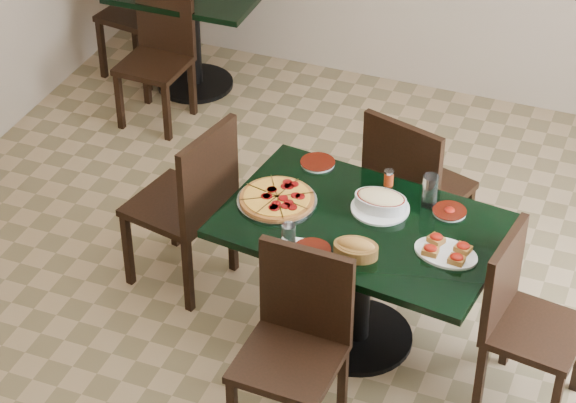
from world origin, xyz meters
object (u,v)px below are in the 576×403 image
at_px(chair_far, 411,184).
at_px(bread_basket, 356,248).
at_px(chair_left, 192,198).
at_px(chair_right, 521,314).
at_px(back_chair_near, 159,50).
at_px(bruschetta_platter, 446,250).
at_px(back_chair_left, 148,6).
at_px(main_table, 361,253).
at_px(pepperoni_pizza, 277,199).
at_px(chair_near, 296,336).
at_px(back_table, 192,18).
at_px(lasagna_casserole, 381,201).

xyz_separation_m(chair_far, bread_basket, (-0.02, -0.90, 0.23)).
distance_m(chair_far, chair_left, 1.17).
bearing_deg(chair_right, chair_far, 53.28).
bearing_deg(chair_right, back_chair_near, 66.12).
height_order(chair_right, bruschetta_platter, chair_right).
relative_size(chair_far, back_chair_near, 1.12).
xyz_separation_m(chair_left, back_chair_left, (-1.27, 1.97, -0.02)).
bearing_deg(main_table, pepperoni_pizza, -174.60).
bearing_deg(bruschetta_platter, back_chair_near, 154.52).
height_order(chair_far, bruschetta_platter, chair_far).
bearing_deg(chair_near, chair_far, 85.02).
bearing_deg(back_chair_near, bruschetta_platter, -33.57).
relative_size(back_table, chair_right, 1.08).
xyz_separation_m(chair_near, bread_basket, (0.14, 0.39, 0.25)).
height_order(pepperoni_pizza, bruschetta_platter, bruschetta_platter).
bearing_deg(lasagna_casserole, bread_basket, -89.25).
height_order(pepperoni_pizza, lasagna_casserole, lasagna_casserole).
xyz_separation_m(chair_left, bread_basket, (1.02, -0.36, 0.23)).
distance_m(back_chair_near, lasagna_casserole, 2.48).
height_order(back_table, pepperoni_pizza, pepperoni_pizza).
bearing_deg(back_table, lasagna_casserole, -45.35).
height_order(back_chair_near, bread_basket, back_chair_near).
relative_size(main_table, chair_right, 1.56).
xyz_separation_m(back_chair_near, pepperoni_pizza, (1.48, -1.61, 0.27)).
bearing_deg(back_chair_near, chair_right, -29.62).
bearing_deg(chair_left, back_chair_left, -135.70).
height_order(chair_right, lasagna_casserole, chair_right).
relative_size(chair_near, bruschetta_platter, 2.80).
height_order(chair_near, chair_left, chair_left).
height_order(lasagna_casserole, bruschetta_platter, lasagna_casserole).
xyz_separation_m(main_table, chair_right, (0.81, -0.09, -0.06)).
bearing_deg(pepperoni_pizza, bruschetta_platter, -6.49).
relative_size(pepperoni_pizza, lasagna_casserole, 1.38).
xyz_separation_m(back_chair_near, bread_basket, (1.97, -1.87, 0.30)).
xyz_separation_m(chair_right, back_chair_near, (-2.74, 1.72, -0.02)).
height_order(main_table, chair_near, chair_near).
relative_size(chair_far, chair_right, 1.09).
bearing_deg(bread_basket, chair_far, 83.88).
bearing_deg(lasagna_casserole, chair_far, 88.18).
relative_size(chair_far, bruschetta_platter, 2.92).
bearing_deg(back_chair_near, chair_near, -48.59).
relative_size(main_table, chair_left, 1.43).
distance_m(chair_near, back_chair_near, 2.91).
relative_size(chair_left, pepperoni_pizza, 2.51).
bearing_deg(lasagna_casserole, back_chair_left, 139.85).
xyz_separation_m(chair_right, bruschetta_platter, (-0.38, 0.00, 0.26)).
height_order(back_chair_near, pepperoni_pizza, back_chair_near).
bearing_deg(main_table, chair_right, 0.33).
bearing_deg(pepperoni_pizza, chair_far, 51.77).
relative_size(pepperoni_pizza, bread_basket, 1.78).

